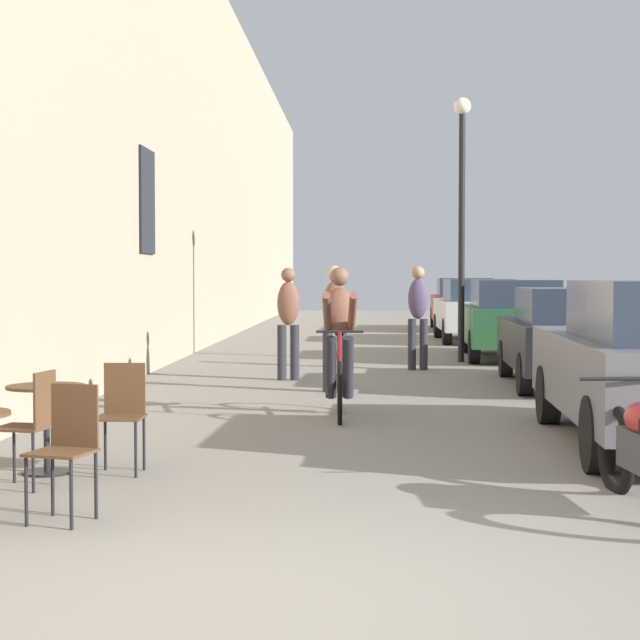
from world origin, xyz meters
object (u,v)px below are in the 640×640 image
at_px(cyclist_on_bicycle, 340,345).
at_px(parked_car_fourth, 476,309).
at_px(parked_car_second, 569,336).
at_px(cafe_table_mid, 46,410).
at_px(pedestrian_near, 335,321).
at_px(parked_car_third, 512,318).
at_px(cafe_chair_mid_toward_wall, 122,409).
at_px(pedestrian_mid, 288,317).
at_px(cafe_chair_near_toward_street, 67,442).
at_px(pedestrian_far, 418,311).
at_px(street_lamp, 462,195).
at_px(parked_car_fifth, 463,303).
at_px(cafe_chair_mid_toward_street, 32,420).

distance_m(cyclist_on_bicycle, parked_car_fourth, 14.26).
xyz_separation_m(parked_car_second, parked_car_fourth, (-0.22, 10.63, 0.05)).
relative_size(cafe_table_mid, pedestrian_near, 0.41).
xyz_separation_m(parked_car_third, parked_car_fourth, (-0.12, 5.39, 0.00)).
relative_size(cafe_table_mid, cyclist_on_bicycle, 0.41).
bearing_deg(parked_car_second, pedestrian_near, -166.05).
xyz_separation_m(cafe_chair_mid_toward_wall, pedestrian_mid, (0.82, 7.72, 0.46)).
relative_size(cafe_chair_mid_toward_wall, pedestrian_near, 0.51).
distance_m(pedestrian_near, parked_car_second, 3.47).
bearing_deg(parked_car_fourth, cafe_chair_near_toward_street, -103.72).
distance_m(cafe_table_mid, cafe_chair_mid_toward_wall, 0.61).
distance_m(pedestrian_mid, pedestrian_far, 2.79).
bearing_deg(pedestrian_far, pedestrian_mid, -138.34).
relative_size(parked_car_second, parked_car_fourth, 0.95).
bearing_deg(parked_car_fourth, cyclist_on_bicycle, -102.25).
bearing_deg(cafe_table_mid, cafe_chair_mid_toward_wall, 7.18).
bearing_deg(parked_car_fourth, pedestrian_far, -102.92).
bearing_deg(parked_car_second, cafe_chair_near_toward_street, -119.72).
bearing_deg(pedestrian_near, street_lamp, 66.94).
distance_m(cyclist_on_bicycle, pedestrian_mid, 4.22).
bearing_deg(street_lamp, parked_car_third, 39.78).
xyz_separation_m(cafe_table_mid, parked_car_second, (5.55, 6.98, 0.22)).
relative_size(cafe_chair_near_toward_street, parked_car_third, 0.20).
bearing_deg(parked_car_third, cyclist_on_bicycle, -110.22).
bearing_deg(parked_car_fifth, pedestrian_near, -101.17).
bearing_deg(cyclist_on_bicycle, cafe_chair_near_toward_street, -107.49).
xyz_separation_m(pedestrian_near, pedestrian_mid, (-0.76, 1.65, -0.01)).
height_order(cyclist_on_bicycle, parked_car_second, cyclist_on_bicycle).
distance_m(cafe_chair_mid_toward_street, parked_car_fourth, 18.95).
xyz_separation_m(cafe_chair_near_toward_street, cafe_chair_mid_toward_wall, (-0.03, 1.71, 0.00)).
relative_size(pedestrian_near, street_lamp, 0.36).
xyz_separation_m(cyclist_on_bicycle, pedestrian_near, (-0.12, 2.47, 0.18)).
distance_m(cafe_chair_mid_toward_wall, parked_car_third, 13.07).
height_order(cafe_chair_mid_toward_wall, pedestrian_far, pedestrian_far).
height_order(pedestrian_near, street_lamp, street_lamp).
relative_size(cafe_chair_mid_toward_street, parked_car_fourth, 0.21).
distance_m(cafe_chair_mid_toward_wall, street_lamp, 12.16).
xyz_separation_m(parked_car_second, parked_car_fifth, (-0.02, 16.10, 0.05)).
height_order(cyclist_on_bicycle, pedestrian_mid, pedestrian_mid).
bearing_deg(parked_car_third, parked_car_second, -88.95).
relative_size(parked_car_second, parked_car_fifth, 0.93).
relative_size(pedestrian_mid, parked_car_third, 0.40).
relative_size(pedestrian_far, parked_car_third, 0.41).
relative_size(cyclist_on_bicycle, pedestrian_far, 0.99).
relative_size(cafe_chair_near_toward_street, pedestrian_near, 0.51).
height_order(pedestrian_far, street_lamp, street_lamp).
height_order(cyclist_on_bicycle, pedestrian_far, pedestrian_far).
distance_m(parked_car_second, parked_car_third, 5.24).
height_order(pedestrian_mid, parked_car_second, pedestrian_mid).
bearing_deg(street_lamp, cafe_chair_near_toward_street, -106.18).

